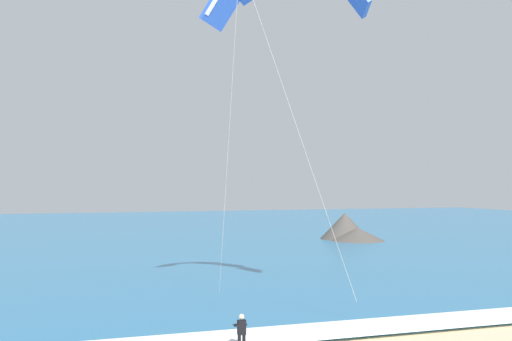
{
  "coord_description": "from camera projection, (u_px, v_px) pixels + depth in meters",
  "views": [
    {
      "loc": [
        -8.48,
        -9.18,
        7.1
      ],
      "look_at": [
        0.5,
        18.97,
        7.77
      ],
      "focal_mm": 40.84,
      "sensor_mm": 36.0,
      "label": 1
    }
  ],
  "objects": [
    {
      "name": "sea",
      "position": [
        133.0,
        233.0,
        82.56
      ],
      "size": [
        200.0,
        120.0,
        0.2
      ],
      "primitive_type": "cube",
      "color": "teal",
      "rests_on": "ground"
    },
    {
      "name": "headland_right",
      "position": [
        350.0,
        230.0,
        71.95
      ],
      "size": [
        7.37,
        9.59,
        3.45
      ],
      "color": "#47423D",
      "rests_on": "ground"
    },
    {
      "name": "kitesurfer",
      "position": [
        242.0,
        332.0,
        24.14
      ],
      "size": [
        0.55,
        0.53,
        1.69
      ],
      "color": "black",
      "rests_on": "ground"
    },
    {
      "name": "surf_foam",
      "position": [
        266.0,
        335.0,
        26.37
      ],
      "size": [
        200.0,
        2.9,
        0.04
      ],
      "primitive_type": "cube",
      "color": "white",
      "rests_on": "sea"
    }
  ]
}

